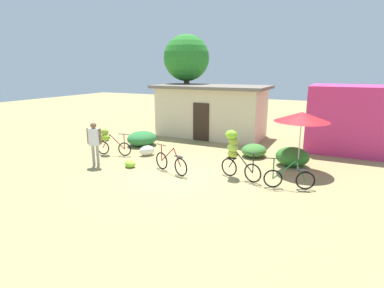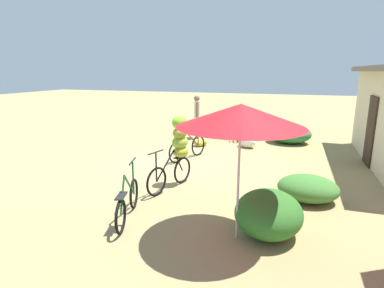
{
  "view_description": "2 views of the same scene",
  "coord_description": "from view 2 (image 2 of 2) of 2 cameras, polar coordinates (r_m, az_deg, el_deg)",
  "views": [
    {
      "loc": [
        5.08,
        -9.15,
        3.73
      ],
      "look_at": [
        0.07,
        1.11,
        0.93
      ],
      "focal_mm": 28.79,
      "sensor_mm": 36.0,
      "label": 1
    },
    {
      "loc": [
        8.43,
        3.29,
        2.69
      ],
      "look_at": [
        0.75,
        0.73,
        0.77
      ],
      "focal_mm": 28.87,
      "sensor_mm": 36.0,
      "label": 2
    }
  ],
  "objects": [
    {
      "name": "ground_plane",
      "position": [
        9.44,
        -2.75,
        -3.23
      ],
      "size": [
        60.0,
        60.0,
        0.0
      ],
      "primitive_type": "plane",
      "color": "#968755"
    },
    {
      "name": "hedge_bush_front_left",
      "position": [
        12.36,
        17.61,
        1.81
      ],
      "size": [
        1.39,
        1.58,
        0.71
      ],
      "primitive_type": "ellipsoid",
      "color": "#2D7337",
      "rests_on": "ground"
    },
    {
      "name": "hedge_bush_front_right",
      "position": [
        7.04,
        20.62,
        -7.65
      ],
      "size": [
        1.06,
        1.26,
        0.54
      ],
      "primitive_type": "ellipsoid",
      "color": "#3B762F",
      "rests_on": "ground"
    },
    {
      "name": "hedge_bush_mid",
      "position": [
        5.42,
        13.93,
        -12.34
      ],
      "size": [
        1.28,
        1.12,
        0.75
      ],
      "primitive_type": "ellipsoid",
      "color": "#2D6B26",
      "rests_on": "ground"
    },
    {
      "name": "market_umbrella",
      "position": [
        4.73,
        8.98,
        5.23
      ],
      "size": [
        1.97,
        1.97,
        2.21
      ],
      "color": "beige",
      "rests_on": "ground"
    },
    {
      "name": "bicycle_leftmost",
      "position": [
        12.81,
        8.35,
        4.21
      ],
      "size": [
        1.63,
        0.5,
        1.17
      ],
      "color": "black",
      "rests_on": "ground"
    },
    {
      "name": "bicycle_near_pile",
      "position": [
        9.59,
        -0.8,
        -0.69
      ],
      "size": [
        1.66,
        0.64,
        0.97
      ],
      "color": "black",
      "rests_on": "ground"
    },
    {
      "name": "bicycle_center_loaded",
      "position": [
        7.22,
        -2.66,
        -0.28
      ],
      "size": [
        1.57,
        0.62,
        1.68
      ],
      "color": "black",
      "rests_on": "ground"
    },
    {
      "name": "bicycle_by_shop",
      "position": [
        5.89,
        -11.78,
        -10.45
      ],
      "size": [
        1.55,
        0.49,
        0.99
      ],
      "color": "black",
      "rests_on": "ground"
    },
    {
      "name": "banana_pile_on_ground",
      "position": [
        11.32,
        1.4,
        0.24
      ],
      "size": [
        0.59,
        0.56,
        0.25
      ],
      "color": "#94A333",
      "rests_on": "ground"
    },
    {
      "name": "produce_sack",
      "position": [
        11.26,
        10.14,
        0.46
      ],
      "size": [
        0.74,
        0.83,
        0.44
      ],
      "primitive_type": "ellipsoid",
      "rotation": [
        0.0,
        0.0,
        1.02
      ],
      "color": "silver",
      "rests_on": "ground"
    },
    {
      "name": "person_vendor",
      "position": [
        12.46,
        0.89,
        5.89
      ],
      "size": [
        0.55,
        0.32,
        1.74
      ],
      "color": "gray",
      "rests_on": "ground"
    }
  ]
}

